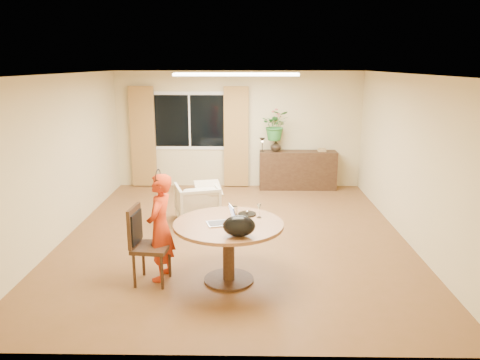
{
  "coord_description": "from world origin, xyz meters",
  "views": [
    {
      "loc": [
        0.21,
        -7.24,
        2.76
      ],
      "look_at": [
        0.09,
        -0.2,
        1.0
      ],
      "focal_mm": 35.0,
      "sensor_mm": 36.0,
      "label": 1
    }
  ],
  "objects_px": {
    "dining_chair": "(151,245)",
    "sideboard": "(298,170)",
    "child": "(160,227)",
    "armchair": "(197,202)",
    "dining_table": "(229,235)"
  },
  "relations": [
    {
      "from": "dining_table",
      "to": "sideboard",
      "type": "relative_size",
      "value": 0.82
    },
    {
      "from": "child",
      "to": "armchair",
      "type": "bearing_deg",
      "value": -175.94
    },
    {
      "from": "child",
      "to": "sideboard",
      "type": "distance_m",
      "value": 5.1
    },
    {
      "from": "armchair",
      "to": "sideboard",
      "type": "relative_size",
      "value": 0.43
    },
    {
      "from": "armchair",
      "to": "child",
      "type": "bearing_deg",
      "value": 67.49
    },
    {
      "from": "dining_table",
      "to": "armchair",
      "type": "relative_size",
      "value": 1.89
    },
    {
      "from": "dining_chair",
      "to": "sideboard",
      "type": "bearing_deg",
      "value": 69.49
    },
    {
      "from": "dining_chair",
      "to": "sideboard",
      "type": "height_order",
      "value": "dining_chair"
    },
    {
      "from": "child",
      "to": "armchair",
      "type": "height_order",
      "value": "child"
    },
    {
      "from": "dining_chair",
      "to": "sideboard",
      "type": "relative_size",
      "value": 0.59
    },
    {
      "from": "dining_chair",
      "to": "child",
      "type": "xyz_separation_m",
      "value": [
        0.1,
        0.13,
        0.2
      ]
    },
    {
      "from": "dining_table",
      "to": "dining_chair",
      "type": "distance_m",
      "value": 0.99
    },
    {
      "from": "dining_table",
      "to": "dining_chair",
      "type": "height_order",
      "value": "dining_chair"
    },
    {
      "from": "armchair",
      "to": "sideboard",
      "type": "height_order",
      "value": "sideboard"
    },
    {
      "from": "sideboard",
      "to": "dining_table",
      "type": "bearing_deg",
      "value": -106.33
    }
  ]
}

